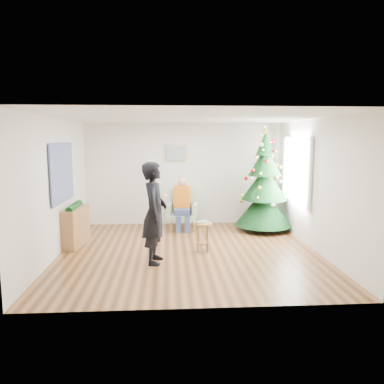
{
  "coord_description": "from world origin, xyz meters",
  "views": [
    {
      "loc": [
        -0.39,
        -7.12,
        2.2
      ],
      "look_at": [
        0.1,
        0.6,
        1.1
      ],
      "focal_mm": 35.0,
      "sensor_mm": 36.0,
      "label": 1
    }
  ],
  "objects": [
    {
      "name": "stool",
      "position": [
        0.27,
        0.01,
        0.29
      ],
      "size": [
        0.38,
        0.38,
        0.57
      ],
      "rotation": [
        0.0,
        0.0,
        0.37
      ],
      "color": "brown",
      "rests_on": "floor"
    },
    {
      "name": "game_controller",
      "position": [
        -0.45,
        -0.64,
        1.21
      ],
      "size": [
        0.05,
        0.13,
        0.04
      ],
      "primitive_type": "cube",
      "rotation": [
        0.0,
        0.0,
        -0.08
      ],
      "color": "white",
      "rests_on": "standing_man"
    },
    {
      "name": "standing_man",
      "position": [
        -0.64,
        -0.61,
        0.91
      ],
      "size": [
        0.49,
        0.69,
        1.81
      ],
      "primitive_type": "imported",
      "rotation": [
        0.0,
        0.0,
        1.49
      ],
      "color": "black",
      "rests_on": "floor"
    },
    {
      "name": "christmas_tree",
      "position": [
        1.9,
        1.64,
        1.11
      ],
      "size": [
        1.36,
        1.36,
        2.46
      ],
      "rotation": [
        0.0,
        0.0,
        0.14
      ],
      "color": "#3F2816",
      "rests_on": "floor"
    },
    {
      "name": "armchair",
      "position": [
        -0.05,
        1.84,
        0.36
      ],
      "size": [
        0.79,
        0.74,
        0.97
      ],
      "rotation": [
        0.0,
        0.0,
        -0.15
      ],
      "color": "#8DA887",
      "rests_on": "floor"
    },
    {
      "name": "wall_left",
      "position": [
        -2.5,
        0.0,
        1.3
      ],
      "size": [
        0.0,
        5.0,
        5.0
      ],
      "primitive_type": "plane",
      "rotation": [
        1.57,
        0.0,
        1.57
      ],
      "color": "silver",
      "rests_on": "floor"
    },
    {
      "name": "wall_front",
      "position": [
        0.0,
        -2.5,
        1.3
      ],
      "size": [
        5.0,
        0.0,
        5.0
      ],
      "primitive_type": "plane",
      "rotation": [
        -1.57,
        0.0,
        0.0
      ],
      "color": "silver",
      "rests_on": "floor"
    },
    {
      "name": "tapestry",
      "position": [
        -2.46,
        0.3,
        1.55
      ],
      "size": [
        0.03,
        1.5,
        1.15
      ],
      "primitive_type": "cube",
      "color": "black",
      "rests_on": "wall_left"
    },
    {
      "name": "wall_back",
      "position": [
        0.0,
        2.5,
        1.3
      ],
      "size": [
        5.0,
        0.0,
        5.0
      ],
      "primitive_type": "plane",
      "rotation": [
        1.57,
        0.0,
        0.0
      ],
      "color": "silver",
      "rests_on": "floor"
    },
    {
      "name": "laptop",
      "position": [
        0.27,
        0.01,
        0.58
      ],
      "size": [
        0.37,
        0.36,
        0.02
      ],
      "primitive_type": "imported",
      "rotation": [
        0.0,
        0.0,
        0.72
      ],
      "color": "silver",
      "rests_on": "stool"
    },
    {
      "name": "floor",
      "position": [
        0.0,
        0.0,
        0.0
      ],
      "size": [
        5.0,
        5.0,
        0.0
      ],
      "primitive_type": "plane",
      "color": "brown",
      "rests_on": "ground"
    },
    {
      "name": "console",
      "position": [
        -2.33,
        0.59,
        0.4
      ],
      "size": [
        0.41,
        1.03,
        0.8
      ],
      "primitive_type": "cube",
      "rotation": [
        0.0,
        0.0,
        -0.11
      ],
      "color": "brown",
      "rests_on": "floor"
    },
    {
      "name": "seated_person",
      "position": [
        -0.06,
        1.79,
        0.65
      ],
      "size": [
        0.43,
        0.6,
        1.28
      ],
      "rotation": [
        0.0,
        0.0,
        -0.15
      ],
      "color": "navy",
      "rests_on": "armchair"
    },
    {
      "name": "window_panel",
      "position": [
        2.47,
        1.0,
        1.5
      ],
      "size": [
        0.04,
        1.3,
        1.4
      ],
      "primitive_type": "cube",
      "color": "white",
      "rests_on": "wall_right"
    },
    {
      "name": "framed_picture",
      "position": [
        -0.2,
        2.46,
        1.85
      ],
      "size": [
        0.52,
        0.05,
        0.42
      ],
      "color": "tan",
      "rests_on": "wall_back"
    },
    {
      "name": "ceiling",
      "position": [
        0.0,
        0.0,
        2.6
      ],
      "size": [
        5.0,
        5.0,
        0.0
      ],
      "primitive_type": "plane",
      "rotation": [
        3.14,
        0.0,
        0.0
      ],
      "color": "white",
      "rests_on": "wall_back"
    },
    {
      "name": "curtains",
      "position": [
        2.44,
        1.0,
        1.5
      ],
      "size": [
        0.05,
        1.75,
        1.5
      ],
      "color": "white",
      "rests_on": "wall_right"
    },
    {
      "name": "garland",
      "position": [
        -2.33,
        0.59,
        0.82
      ],
      "size": [
        0.14,
        0.9,
        0.14
      ],
      "primitive_type": "cylinder",
      "rotation": [
        1.57,
        0.0,
        0.0
      ],
      "color": "black",
      "rests_on": "console"
    },
    {
      "name": "wall_right",
      "position": [
        2.5,
        0.0,
        1.3
      ],
      "size": [
        0.0,
        5.0,
        5.0
      ],
      "primitive_type": "plane",
      "rotation": [
        1.57,
        0.0,
        -1.57
      ],
      "color": "silver",
      "rests_on": "floor"
    }
  ]
}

